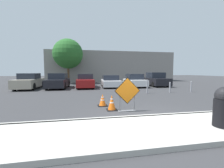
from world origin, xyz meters
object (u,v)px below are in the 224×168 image
object	(u,v)px
parked_car_nearest	(29,82)
bollard_nearest	(147,86)
parked_car_fourth	(110,81)
trash_bin	(224,107)
traffic_cone_second	(103,100)
bollard_third	(191,86)
parked_car_second	(58,81)
road_closed_sign	(127,93)
traffic_cone_nearest	(112,103)
parked_car_sixth	(156,80)
parked_car_third	(85,81)
parked_car_fifth	(135,81)
bollard_second	(170,87)

from	to	relation	value
parked_car_nearest	bollard_nearest	distance (m)	11.50
parked_car_fourth	trash_bin	xyz separation A→B (m)	(0.98, -12.87, 0.12)
traffic_cone_second	bollard_third	xyz separation A→B (m)	(7.91, 3.60, 0.20)
bollard_nearest	trash_bin	bearing A→B (deg)	-97.50
parked_car_second	parked_car_fourth	distance (m)	5.52
road_closed_sign	parked_car_second	world-z (taller)	parked_car_second
parked_car_nearest	traffic_cone_nearest	bearing A→B (deg)	124.23
parked_car_sixth	bollard_nearest	size ratio (longest dim) A/B	4.12
parked_car_fourth	bollard_nearest	distance (m)	5.78
parked_car_fourth	parked_car_third	bearing A→B (deg)	6.09
parked_car_nearest	parked_car_sixth	bearing A→B (deg)	-178.21
traffic_cone_second	parked_car_nearest	distance (m)	10.83
parked_car_sixth	road_closed_sign	bearing A→B (deg)	60.44
parked_car_fourth	parked_car_fifth	bearing A→B (deg)	-179.72
road_closed_sign	bollard_second	world-z (taller)	road_closed_sign
traffic_cone_second	parked_car_fourth	xyz separation A→B (m)	(2.05, 9.04, 0.32)
road_closed_sign	bollard_third	distance (m)	8.50
traffic_cone_nearest	parked_car_fourth	distance (m)	10.07
parked_car_second	parked_car_fifth	bearing A→B (deg)	-177.04
parked_car_fourth	parked_car_nearest	bearing A→B (deg)	4.85
parked_car_second	traffic_cone_nearest	bearing A→B (deg)	113.83
parked_car_third	bollard_nearest	size ratio (longest dim) A/B	4.18
road_closed_sign	parked_car_nearest	size ratio (longest dim) A/B	0.32
parked_car_nearest	bollard_third	distance (m)	15.09
traffic_cone_nearest	parked_car_third	bearing A→B (deg)	95.93
traffic_cone_nearest	bollard_nearest	distance (m)	5.82
parked_car_second	bollard_nearest	bearing A→B (deg)	147.63
traffic_cone_second	parked_car_fifth	bearing A→B (deg)	61.58
parked_car_third	bollard_second	distance (m)	8.53
road_closed_sign	parked_car_second	bearing A→B (deg)	113.61
parked_car_sixth	trash_bin	world-z (taller)	parked_car_sixth
bollard_second	parked_car_sixth	bearing A→B (deg)	73.99
parked_car_fifth	bollard_second	size ratio (longest dim) A/B	4.79
parked_car_second	parked_car_third	size ratio (longest dim) A/B	1.00
parked_car_fourth	traffic_cone_nearest	bearing A→B (deg)	83.57
parked_car_second	bollard_second	xyz separation A→B (m)	(9.43, -5.22, -0.25)
traffic_cone_second	bollard_nearest	xyz separation A→B (m)	(4.00, 3.60, 0.27)
bollard_nearest	road_closed_sign	bearing A→B (deg)	-122.57
parked_car_fourth	parked_car_fifth	size ratio (longest dim) A/B	1.04
bollard_third	traffic_cone_nearest	bearing A→B (deg)	-149.50
parked_car_third	bollard_third	bearing A→B (deg)	149.15
traffic_cone_nearest	parked_car_fifth	distance (m)	10.75
parked_car_fourth	parked_car_sixth	size ratio (longest dim) A/B	0.99
road_closed_sign	bollard_second	size ratio (longest dim) A/B	1.68
parked_car_second	parked_car_sixth	distance (m)	11.04
road_closed_sign	traffic_cone_second	size ratio (longest dim) A/B	2.45
bollard_second	parked_car_fifth	bearing A→B (deg)	102.32
parked_car_nearest	trash_bin	world-z (taller)	parked_car_nearest
traffic_cone_second	parked_car_sixth	size ratio (longest dim) A/B	0.14
trash_bin	bollard_second	distance (m)	8.00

